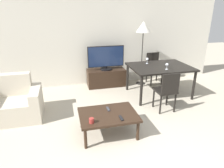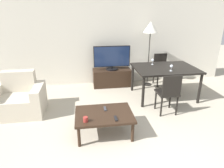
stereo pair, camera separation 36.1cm
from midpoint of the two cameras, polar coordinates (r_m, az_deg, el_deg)
name	(u,v)px [view 1 (the left image)]	position (r m, az deg, el deg)	size (l,w,h in m)	color
wall_back	(96,35)	(5.52, -6.58, 13.64)	(7.07, 0.06, 2.70)	silver
armchair	(14,104)	(4.40, -28.26, -5.09)	(1.01, 0.75, 0.83)	beige
tv_stand	(106,78)	(5.52, -3.56, 1.81)	(1.03, 0.45, 0.47)	black
tv	(106,58)	(5.37, -3.68, 7.41)	(0.98, 0.32, 0.64)	black
coffee_table	(108,116)	(3.39, -4.21, -9.13)	(0.96, 0.71, 0.38)	black
dining_table	(160,69)	(4.90, 11.47, 4.22)	(1.43, 1.07, 0.74)	black
dining_chair_near	(167,90)	(4.15, 13.05, -1.63)	(0.40, 0.40, 0.85)	black
dining_chair_far	(154,66)	(5.78, 10.08, 5.01)	(0.40, 0.40, 0.85)	black
floor_lamp	(143,29)	(5.43, 7.02, 15.20)	(0.38, 0.38, 1.72)	black
remote_primary	(108,109)	(3.49, -4.11, -7.19)	(0.04, 0.15, 0.02)	#38383D
remote_secondary	(121,118)	(3.21, -0.62, -9.80)	(0.04, 0.15, 0.02)	black
cup_white_near	(91,121)	(3.13, -9.23, -10.36)	(0.08, 0.08, 0.08)	maroon
wine_glass_left	(147,60)	(5.03, 8.02, 6.91)	(0.07, 0.07, 0.15)	silver
wine_glass_center	(167,65)	(4.61, 13.30, 5.28)	(0.07, 0.07, 0.15)	silver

